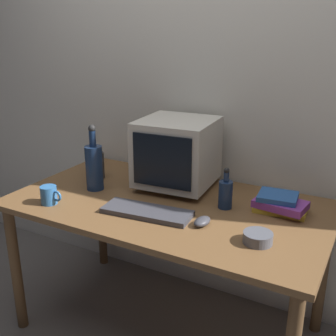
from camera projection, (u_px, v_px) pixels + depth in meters
name	position (u px, v px, depth m)	size (l,w,h in m)	color
ground_plane	(168.00, 327.00, 2.30)	(6.00, 6.00, 0.00)	slate
back_wall	(210.00, 89.00, 2.30)	(4.00, 0.08, 2.50)	silver
desk	(168.00, 218.00, 2.08)	(1.56, 0.86, 0.76)	brown
crt_monitor	(177.00, 153.00, 2.19)	(0.41, 0.41, 0.37)	beige
keyboard	(147.00, 212.00, 1.92)	(0.42, 0.15, 0.02)	#3F3F47
computer_mouse	(202.00, 221.00, 1.81)	(0.06, 0.10, 0.04)	#3F3F47
bottle_tall	(94.00, 166.00, 2.18)	(0.09, 0.09, 0.35)	navy
bottle_short	(226.00, 193.00, 1.97)	(0.07, 0.07, 0.20)	navy
book_stack	(280.00, 204.00, 1.94)	(0.25, 0.18, 0.08)	gold
mug	(49.00, 195.00, 2.03)	(0.12, 0.08, 0.09)	#3370B2
cd_spindle	(258.00, 238.00, 1.67)	(0.12, 0.12, 0.04)	#595B66
metal_canister	(96.00, 165.00, 2.36)	(0.09, 0.09, 0.15)	black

